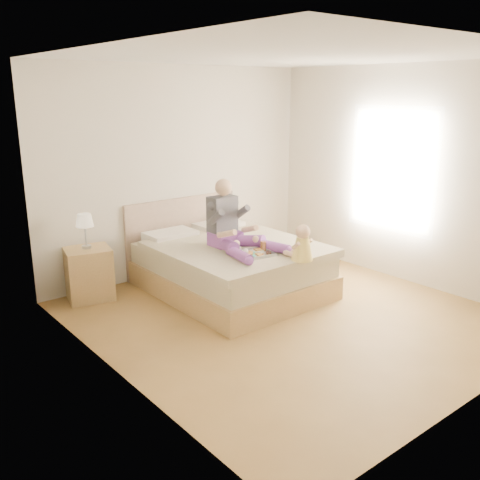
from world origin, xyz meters
TOP-DOWN VIEW (x-y plane):
  - room at (0.08, 0.01)m, footprint 4.02×4.22m
  - bed at (0.00, 1.08)m, footprint 1.70×2.18m
  - nightstand at (-1.45, 1.85)m, footprint 0.59×0.55m
  - lamp at (-1.45, 1.87)m, footprint 0.20×0.20m
  - adult at (-0.11, 0.86)m, footprint 0.69×0.97m
  - tray at (-0.12, 0.47)m, footprint 0.48×0.40m
  - baby at (0.18, 0.00)m, footprint 0.26×0.35m

SIDE VIEW (x-z plane):
  - nightstand at x=-1.45m, z-range 0.00..0.62m
  - bed at x=0.00m, z-range -0.18..0.82m
  - tray at x=-0.12m, z-range 0.58..0.70m
  - baby at x=0.18m, z-range 0.57..0.96m
  - adult at x=-0.11m, z-range 0.44..1.25m
  - lamp at x=-1.45m, z-range 0.72..1.13m
  - room at x=0.08m, z-range 0.15..2.87m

